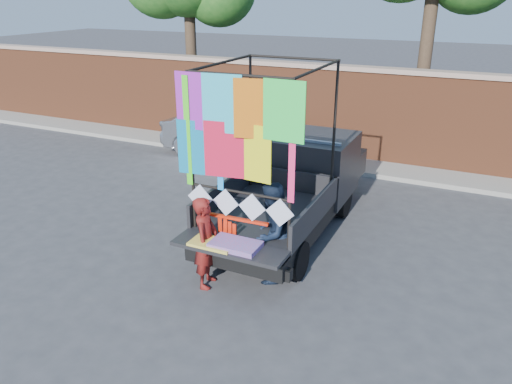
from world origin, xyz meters
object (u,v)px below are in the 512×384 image
at_px(pickup_truck, 298,182).
at_px(man, 271,233).
at_px(sedan, 232,136).
at_px(woman, 206,242).

bearing_deg(pickup_truck, man, -80.02).
xyz_separation_m(sedan, man, (3.56, -5.42, 0.17)).
height_order(pickup_truck, sedan, pickup_truck).
distance_m(sedan, woman, 6.57).
distance_m(pickup_truck, sedan, 4.40).
height_order(woman, man, man).
bearing_deg(man, pickup_truck, -166.62).
bearing_deg(sedan, woman, -148.78).
bearing_deg(pickup_truck, sedan, 135.68).
height_order(sedan, woman, woman).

